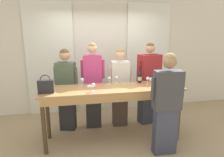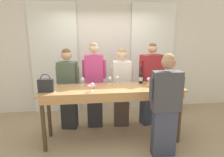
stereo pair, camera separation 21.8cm
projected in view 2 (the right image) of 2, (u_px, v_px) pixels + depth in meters
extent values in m
plane|color=tan|center=(112.00, 139.00, 3.85)|extent=(18.00, 18.00, 0.00)
cube|color=silver|center=(105.00, 56.00, 5.04)|extent=(12.00, 0.06, 2.80)
cube|color=white|center=(55.00, 59.00, 4.85)|extent=(1.12, 0.03, 2.69)
cube|color=white|center=(152.00, 58.00, 5.14)|extent=(1.12, 0.03, 2.69)
cube|color=#B27F4C|center=(112.00, 89.00, 3.61)|extent=(2.55, 0.66, 0.04)
cube|color=#B27F4C|center=(115.00, 99.00, 3.32)|extent=(2.45, 0.03, 0.12)
cylinder|color=#4C3823|center=(43.00, 125.00, 3.34)|extent=(0.07, 0.07, 0.99)
cylinder|color=#4C3823|center=(180.00, 117.00, 3.63)|extent=(0.07, 0.07, 0.99)
cylinder|color=#4C3823|center=(49.00, 113.00, 3.83)|extent=(0.07, 0.07, 0.99)
cylinder|color=#4C3823|center=(168.00, 107.00, 4.12)|extent=(0.07, 0.07, 0.99)
cylinder|color=black|center=(141.00, 78.00, 3.87)|extent=(0.08, 0.08, 0.19)
cone|color=black|center=(141.00, 73.00, 3.84)|extent=(0.08, 0.08, 0.04)
cylinder|color=black|center=(141.00, 69.00, 3.82)|extent=(0.03, 0.03, 0.09)
cylinder|color=beige|center=(141.00, 79.00, 3.87)|extent=(0.08, 0.08, 0.08)
cube|color=#232328|center=(46.00, 85.00, 3.33)|extent=(0.25, 0.11, 0.22)
torus|color=#232328|center=(45.00, 79.00, 3.31)|extent=(0.16, 0.01, 0.16)
cylinder|color=white|center=(110.00, 84.00, 3.83)|extent=(0.06, 0.06, 0.00)
cylinder|color=white|center=(110.00, 82.00, 3.82)|extent=(0.01, 0.01, 0.08)
sphere|color=white|center=(110.00, 78.00, 3.80)|extent=(0.07, 0.07, 0.07)
sphere|color=maroon|center=(110.00, 79.00, 3.80)|extent=(0.04, 0.04, 0.04)
cylinder|color=white|center=(93.00, 91.00, 3.40)|extent=(0.06, 0.06, 0.00)
cylinder|color=white|center=(92.00, 89.00, 3.39)|extent=(0.01, 0.01, 0.08)
sphere|color=white|center=(92.00, 85.00, 3.37)|extent=(0.07, 0.07, 0.07)
cylinder|color=white|center=(162.00, 88.00, 3.57)|extent=(0.06, 0.06, 0.00)
cylinder|color=white|center=(162.00, 86.00, 3.56)|extent=(0.01, 0.01, 0.08)
sphere|color=white|center=(162.00, 82.00, 3.54)|extent=(0.07, 0.07, 0.07)
sphere|color=maroon|center=(162.00, 82.00, 3.54)|extent=(0.04, 0.04, 0.04)
cylinder|color=white|center=(158.00, 86.00, 3.67)|extent=(0.06, 0.06, 0.00)
cylinder|color=white|center=(159.00, 84.00, 3.66)|extent=(0.01, 0.01, 0.08)
sphere|color=white|center=(159.00, 80.00, 3.65)|extent=(0.07, 0.07, 0.07)
cylinder|color=white|center=(117.00, 83.00, 3.88)|extent=(0.06, 0.06, 0.00)
cylinder|color=white|center=(117.00, 81.00, 3.87)|extent=(0.01, 0.01, 0.08)
sphere|color=white|center=(117.00, 78.00, 3.85)|extent=(0.07, 0.07, 0.07)
sphere|color=maroon|center=(117.00, 78.00, 3.85)|extent=(0.04, 0.04, 0.04)
cylinder|color=white|center=(163.00, 83.00, 3.87)|extent=(0.06, 0.06, 0.00)
cylinder|color=white|center=(163.00, 81.00, 3.86)|extent=(0.01, 0.01, 0.08)
sphere|color=white|center=(164.00, 78.00, 3.85)|extent=(0.07, 0.07, 0.07)
sphere|color=maroon|center=(164.00, 78.00, 3.85)|extent=(0.04, 0.04, 0.04)
cylinder|color=white|center=(155.00, 84.00, 3.80)|extent=(0.06, 0.06, 0.00)
cylinder|color=white|center=(155.00, 82.00, 3.79)|extent=(0.01, 0.01, 0.08)
sphere|color=white|center=(155.00, 79.00, 3.77)|extent=(0.07, 0.07, 0.07)
cylinder|color=white|center=(148.00, 85.00, 3.77)|extent=(0.06, 0.06, 0.00)
cylinder|color=white|center=(148.00, 83.00, 3.76)|extent=(0.01, 0.01, 0.08)
sphere|color=white|center=(149.00, 79.00, 3.74)|extent=(0.07, 0.07, 0.07)
sphere|color=maroon|center=(149.00, 80.00, 3.74)|extent=(0.04, 0.04, 0.04)
cylinder|color=white|center=(83.00, 85.00, 3.76)|extent=(0.06, 0.06, 0.00)
cylinder|color=white|center=(83.00, 83.00, 3.75)|extent=(0.01, 0.01, 0.08)
sphere|color=white|center=(83.00, 79.00, 3.74)|extent=(0.07, 0.07, 0.07)
cylinder|color=white|center=(179.00, 88.00, 3.58)|extent=(0.06, 0.06, 0.00)
cylinder|color=white|center=(179.00, 86.00, 3.57)|extent=(0.01, 0.01, 0.08)
sphere|color=white|center=(180.00, 82.00, 3.55)|extent=(0.07, 0.07, 0.07)
sphere|color=maroon|center=(180.00, 82.00, 3.55)|extent=(0.04, 0.04, 0.04)
cylinder|color=white|center=(53.00, 85.00, 3.74)|extent=(0.06, 0.06, 0.00)
cylinder|color=white|center=(53.00, 83.00, 3.73)|extent=(0.01, 0.01, 0.08)
sphere|color=white|center=(52.00, 80.00, 3.71)|extent=(0.07, 0.07, 0.07)
cylinder|color=white|center=(152.00, 86.00, 3.71)|extent=(0.06, 0.06, 0.00)
cylinder|color=white|center=(152.00, 84.00, 3.70)|extent=(0.01, 0.01, 0.08)
sphere|color=white|center=(152.00, 80.00, 3.68)|extent=(0.07, 0.07, 0.07)
sphere|color=maroon|center=(152.00, 80.00, 3.68)|extent=(0.04, 0.04, 0.04)
cube|color=white|center=(91.00, 86.00, 3.71)|extent=(0.16, 0.16, 0.00)
cylinder|color=black|center=(93.00, 88.00, 3.56)|extent=(0.04, 0.14, 0.01)
cube|color=#28282D|center=(69.00, 110.00, 4.21)|extent=(0.35, 0.28, 0.80)
cube|color=#4C5B47|center=(68.00, 77.00, 4.04)|extent=(0.41, 0.33, 0.63)
sphere|color=tan|center=(66.00, 55.00, 3.93)|extent=(0.21, 0.21, 0.21)
sphere|color=brown|center=(66.00, 53.00, 3.92)|extent=(0.18, 0.18, 0.18)
cylinder|color=#4C5B47|center=(77.00, 75.00, 4.00)|extent=(0.08, 0.08, 0.35)
cylinder|color=#4C5B47|center=(58.00, 75.00, 4.05)|extent=(0.08, 0.08, 0.35)
cube|color=#28282D|center=(95.00, 107.00, 4.26)|extent=(0.33, 0.20, 0.87)
cube|color=#C63D7A|center=(94.00, 72.00, 4.08)|extent=(0.39, 0.23, 0.69)
sphere|color=#DBAD89|center=(94.00, 48.00, 3.96)|extent=(0.19, 0.19, 0.19)
sphere|color=#93754C|center=(94.00, 47.00, 3.95)|extent=(0.17, 0.17, 0.17)
cylinder|color=#C63D7A|center=(104.00, 69.00, 4.07)|extent=(0.08, 0.08, 0.38)
cylinder|color=#C63D7A|center=(84.00, 69.00, 4.06)|extent=(0.08, 0.08, 0.38)
cube|color=#473833|center=(121.00, 108.00, 4.34)|extent=(0.33, 0.26, 0.79)
cube|color=silver|center=(122.00, 76.00, 4.17)|extent=(0.39, 0.30, 0.62)
sphere|color=#DBAD89|center=(122.00, 55.00, 4.06)|extent=(0.21, 0.21, 0.21)
sphere|color=#93754C|center=(122.00, 53.00, 4.05)|extent=(0.19, 0.19, 0.19)
cylinder|color=silver|center=(131.00, 74.00, 4.17)|extent=(0.08, 0.08, 0.34)
cylinder|color=silver|center=(112.00, 74.00, 4.15)|extent=(0.08, 0.08, 0.34)
cube|color=#383D51|center=(150.00, 105.00, 4.41)|extent=(0.43, 0.32, 0.86)
cube|color=maroon|center=(152.00, 71.00, 4.23)|extent=(0.50, 0.37, 0.68)
sphere|color=tan|center=(153.00, 48.00, 4.11)|extent=(0.20, 0.20, 0.20)
sphere|color=brown|center=(153.00, 47.00, 4.10)|extent=(0.17, 0.17, 0.17)
cylinder|color=maroon|center=(162.00, 68.00, 4.30)|extent=(0.08, 0.08, 0.37)
cylinder|color=maroon|center=(141.00, 69.00, 4.13)|extent=(0.08, 0.08, 0.37)
cube|color=#383D51|center=(164.00, 133.00, 3.28)|extent=(0.38, 0.18, 0.80)
cube|color=#3D3D42|center=(167.00, 91.00, 3.11)|extent=(0.45, 0.21, 0.63)
sphere|color=#9E7051|center=(169.00, 62.00, 3.00)|extent=(0.22, 0.22, 0.22)
sphere|color=#93754C|center=(169.00, 60.00, 2.99)|extent=(0.19, 0.19, 0.19)
cylinder|color=#3D3D42|center=(151.00, 89.00, 3.08)|extent=(0.07, 0.07, 0.35)
cylinder|color=#3D3D42|center=(182.00, 88.00, 3.12)|extent=(0.07, 0.07, 0.35)
cylinder|color=#935B3D|center=(174.00, 106.00, 5.25)|extent=(0.22, 0.22, 0.20)
ellipsoid|color=#38753D|center=(175.00, 95.00, 5.18)|extent=(0.29, 0.29, 0.41)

